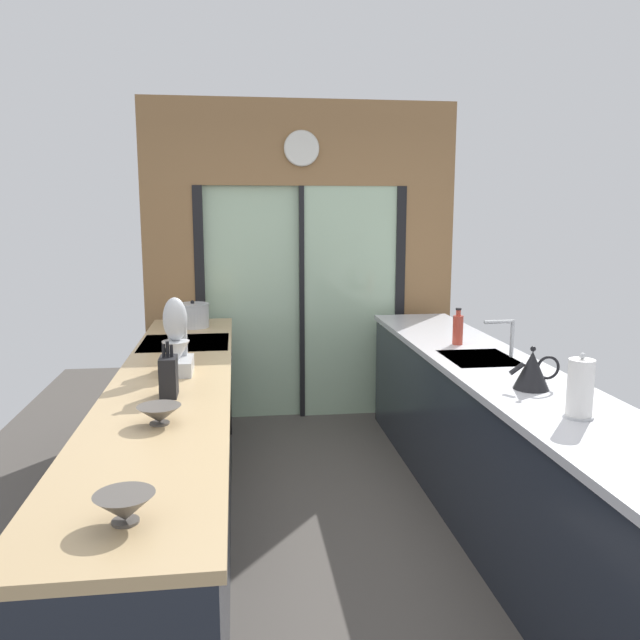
% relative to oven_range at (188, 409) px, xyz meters
% --- Properties ---
extents(ground_plane, '(5.04, 7.60, 0.02)m').
position_rel_oven_range_xyz_m(ground_plane, '(0.91, -0.65, -0.47)').
color(ground_plane, '#4C4742').
extents(back_wall_unit, '(2.64, 0.12, 2.70)m').
position_rel_oven_range_xyz_m(back_wall_unit, '(0.91, 1.15, 1.07)').
color(back_wall_unit, olive).
rests_on(back_wall_unit, ground_plane).
extents(left_counter_run, '(0.62, 3.80, 0.92)m').
position_rel_oven_range_xyz_m(left_counter_run, '(-0.00, -1.12, 0.01)').
color(left_counter_run, '#1E232D').
rests_on(left_counter_run, ground_plane).
extents(right_counter_run, '(0.62, 3.80, 0.92)m').
position_rel_oven_range_xyz_m(right_counter_run, '(1.82, -0.95, 0.01)').
color(right_counter_run, '#1E232D').
rests_on(right_counter_run, ground_plane).
extents(sink_faucet, '(0.19, 0.02, 0.23)m').
position_rel_oven_range_xyz_m(sink_faucet, '(1.96, -0.70, 0.62)').
color(sink_faucet, '#B7BABC').
rests_on(sink_faucet, right_counter_run).
extents(oven_range, '(0.60, 0.60, 0.92)m').
position_rel_oven_range_xyz_m(oven_range, '(0.00, 0.00, 0.00)').
color(oven_range, black).
rests_on(oven_range, ground_plane).
extents(mixing_bowl_near, '(0.18, 0.18, 0.09)m').
position_rel_oven_range_xyz_m(mixing_bowl_near, '(0.02, -2.56, 0.51)').
color(mixing_bowl_near, '#514C47').
rests_on(mixing_bowl_near, left_counter_run).
extents(mixing_bowl_far, '(0.18, 0.18, 0.08)m').
position_rel_oven_range_xyz_m(mixing_bowl_far, '(0.02, -1.70, 0.51)').
color(mixing_bowl_far, '#514C47').
rests_on(mixing_bowl_far, left_counter_run).
extents(knife_block, '(0.08, 0.14, 0.27)m').
position_rel_oven_range_xyz_m(knife_block, '(0.02, -1.28, 0.56)').
color(knife_block, black).
rests_on(knife_block, left_counter_run).
extents(stand_mixer, '(0.17, 0.27, 0.42)m').
position_rel_oven_range_xyz_m(stand_mixer, '(0.02, -0.83, 0.63)').
color(stand_mixer, '#B7BABC').
rests_on(stand_mixer, left_counter_run).
extents(stock_pot, '(0.25, 0.25, 0.21)m').
position_rel_oven_range_xyz_m(stock_pot, '(0.02, 0.57, 0.56)').
color(stock_pot, '#B7BABC').
rests_on(stock_pot, left_counter_run).
extents(kettle, '(0.26, 0.18, 0.22)m').
position_rel_oven_range_xyz_m(kettle, '(1.80, -1.39, 0.56)').
color(kettle, black).
rests_on(kettle, right_counter_run).
extents(soap_bottle_far, '(0.07, 0.07, 0.24)m').
position_rel_oven_range_xyz_m(soap_bottle_far, '(1.80, -0.30, 0.57)').
color(soap_bottle_far, '#B23D2D').
rests_on(soap_bottle_far, right_counter_run).
extents(paper_towel_roll, '(0.13, 0.13, 0.29)m').
position_rel_oven_range_xyz_m(paper_towel_roll, '(1.80, -1.84, 0.59)').
color(paper_towel_roll, '#B7BABC').
rests_on(paper_towel_roll, right_counter_run).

